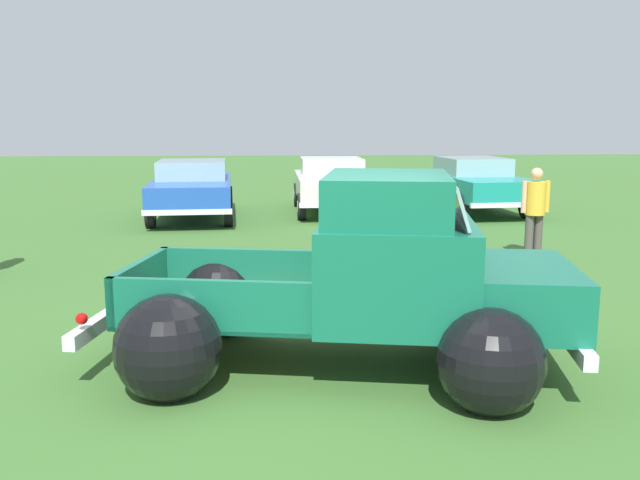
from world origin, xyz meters
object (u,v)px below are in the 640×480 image
Objects in this scene: vintage_pickup_truck at (369,292)px; show_car_2 at (474,182)px; show_car_1 at (332,183)px; spectator_1 at (535,207)px; show_car_0 at (192,187)px; lane_cone_1 at (431,285)px; lane_cone_0 at (249,282)px.

show_car_2 is (4.34, 11.30, 0.03)m from vintage_pickup_truck.
show_car_1 is 2.59× the size of spectator_1.
spectator_1 is at bearing 47.14° from show_car_0.
lane_cone_1 is at bearing 71.76° from vintage_pickup_truck.
lane_cone_1 is (0.56, -9.32, -0.47)m from show_car_1.
vintage_pickup_truck reaches higher than spectator_1.
vintage_pickup_truck is at bearing -26.03° from show_car_2.
vintage_pickup_truck is 2.71m from lane_cone_0.
lane_cone_0 is at bearing 8.06° from show_car_0.
vintage_pickup_truck is 2.35m from lane_cone_1.
show_car_0 is at bearing -88.49° from show_car_2.
show_car_0 is 3.64m from show_car_1.
show_car_0 is 1.09× the size of show_car_1.
show_car_2 is (3.80, -0.05, 0.00)m from show_car_1.
vintage_pickup_truck is 12.10m from show_car_2.
show_car_2 reaches higher than lane_cone_0.
vintage_pickup_truck is 1.05× the size of show_car_2.
show_car_1 is 6.97m from spectator_1.
lane_cone_0 is at bearing 128.69° from vintage_pickup_truck.
lane_cone_1 is (-3.25, -9.26, -0.47)m from show_car_2.
lane_cone_1 is (2.37, -0.31, 0.00)m from lane_cone_0.
spectator_1 is at bearing 25.82° from show_car_1.
show_car_1 and show_car_2 have the same top height.
spectator_1 is 2.55× the size of lane_cone_0.
lane_cone_1 is at bearing 2.98° from show_car_1.
vintage_pickup_truck is 7.74× the size of lane_cone_1.
lane_cone_0 is at bearing -11.85° from show_car_1.
vintage_pickup_truck is 6.25m from spectator_1.
show_car_2 is at bearing 88.73° from show_car_1.
show_car_2 is at bearing 78.97° from vintage_pickup_truck.
show_car_1 is 9.35m from lane_cone_1.
spectator_1 is at bearing 64.60° from vintage_pickup_truck.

